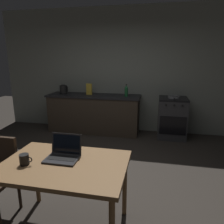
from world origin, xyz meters
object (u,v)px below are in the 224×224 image
(frying_pan, at_px, (174,97))
(dining_table, at_px, (65,170))
(bottle, at_px, (126,91))
(electric_kettle, at_px, (63,89))
(cereal_box, at_px, (89,89))
(coffee_mug, at_px, (24,159))
(stove_oven, at_px, (172,118))
(laptop, at_px, (63,154))

(frying_pan, bearing_deg, dining_table, -112.30)
(bottle, bearing_deg, electric_kettle, 178.11)
(electric_kettle, distance_m, cereal_box, 0.64)
(coffee_mug, bearing_deg, electric_kettle, 107.91)
(stove_oven, xyz_separation_m, electric_kettle, (-2.54, 0.00, 0.55))
(bottle, xyz_separation_m, frying_pan, (1.02, 0.02, -0.10))
(cereal_box, bearing_deg, frying_pan, -1.47)
(dining_table, relative_size, frying_pan, 2.85)
(electric_kettle, bearing_deg, frying_pan, -0.65)
(dining_table, height_order, laptop, laptop)
(dining_table, distance_m, electric_kettle, 3.26)
(laptop, relative_size, electric_kettle, 1.46)
(stove_oven, distance_m, laptop, 3.14)
(laptop, distance_m, bottle, 2.83)
(cereal_box, bearing_deg, stove_oven, -0.68)
(dining_table, xyz_separation_m, coffee_mug, (-0.35, -0.10, 0.13))
(dining_table, height_order, bottle, bottle)
(bottle, xyz_separation_m, cereal_box, (-0.88, 0.07, 0.00))
(bottle, bearing_deg, frying_pan, 1.19)
(stove_oven, xyz_separation_m, cereal_box, (-1.90, 0.02, 0.57))
(bottle, relative_size, cereal_box, 1.05)
(stove_oven, distance_m, frying_pan, 0.47)
(dining_table, xyz_separation_m, frying_pan, (1.20, 2.93, 0.24))
(laptop, height_order, bottle, bottle)
(bottle, height_order, frying_pan, bottle)
(dining_table, xyz_separation_m, cereal_box, (-0.70, 2.98, 0.34))
(laptop, relative_size, bottle, 1.18)
(laptop, xyz_separation_m, frying_pan, (1.25, 2.84, 0.11))
(stove_oven, bearing_deg, bottle, -177.34)
(dining_table, bearing_deg, frying_pan, 67.70)
(frying_pan, height_order, coffee_mug, frying_pan)
(electric_kettle, height_order, bottle, bottle)
(bottle, relative_size, coffee_mug, 2.14)
(bottle, height_order, cereal_box, bottle)
(stove_oven, height_order, cereal_box, cereal_box)
(electric_kettle, distance_m, bottle, 1.52)
(laptop, bearing_deg, cereal_box, 102.09)
(cereal_box, bearing_deg, electric_kettle, -178.20)
(stove_oven, xyz_separation_m, dining_table, (-1.20, -2.96, 0.23))
(cereal_box, bearing_deg, laptop, -77.23)
(dining_table, distance_m, coffee_mug, 0.39)
(dining_table, relative_size, cereal_box, 4.64)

